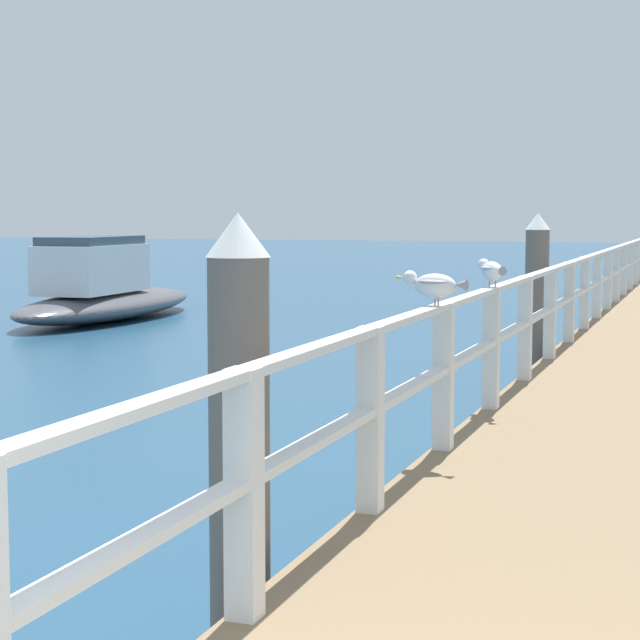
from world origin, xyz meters
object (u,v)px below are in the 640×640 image
Objects in this scene: dock_piling_far at (537,298)px; seagull_foreground at (434,284)px; boat_1 at (103,292)px; dock_piling_near at (239,436)px; seagull_background at (492,270)px.

dock_piling_far is 6.80m from seagull_foreground.
dock_piling_far is 0.32× the size of boat_1.
dock_piling_near is at bearing 119.43° from boat_1.
seagull_background is 13.97m from boat_1.
dock_piling_far reaches higher than seagull_foreground.
boat_1 is (-9.02, 14.36, -0.50)m from dock_piling_near.
dock_piling_near is 1.00× the size of dock_piling_far.
dock_piling_far is at bearing 90.00° from dock_piling_near.
seagull_background is (0.38, 4.08, 0.57)m from dock_piling_near.
boat_1 is at bearing 49.31° from seagull_foreground.
dock_piling_near is at bearing -90.00° from dock_piling_far.
seagull_background is 0.07× the size of boat_1.
dock_piling_far is (0.00, 8.96, 0.00)m from dock_piling_near.
seagull_foreground is (0.37, -6.76, 0.57)m from dock_piling_far.
dock_piling_far is 4.81× the size of seagull_background.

